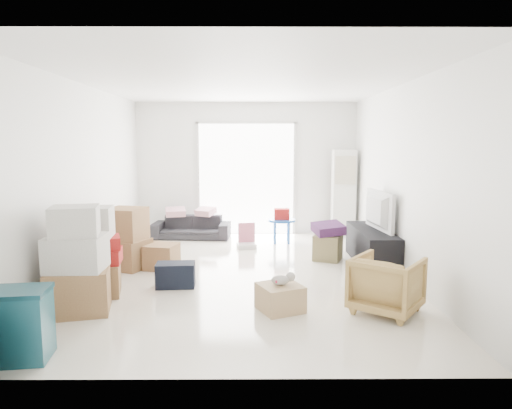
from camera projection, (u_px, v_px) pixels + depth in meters
The scene contains 21 objects.
room_shell at pixel (243, 180), 6.43m from camera, with size 4.98×6.48×3.18m.
sliding_door at pixel (246, 174), 9.40m from camera, with size 2.10×0.04×2.33m.
ac_tower at pixel (343, 194), 9.13m from camera, with size 0.45×0.30×1.75m, color white.
tv_console at pixel (372, 246), 7.14m from camera, with size 0.49×1.62×0.54m, color black.
television at pixel (373, 225), 7.10m from camera, with size 1.05×0.60×0.14m, color black.
sofa at pixel (191, 223), 9.04m from camera, with size 1.52×0.44×0.59m, color #27272C.
pillow_left at pixel (175, 205), 8.97m from camera, with size 0.42×0.33×0.13m, color #BD8A9A.
pillow_right at pixel (205, 206), 9.03m from camera, with size 0.32×0.26×0.11m, color #BD8A9A.
armchair at pixel (387, 282), 5.04m from camera, with size 0.68×0.64×0.70m, color tan.
storage_bins at pixel (16, 325), 3.92m from camera, with size 0.59×0.45×0.63m.
box_stack_a at pixel (77, 266), 5.01m from camera, with size 0.76×0.68×1.19m.
box_stack_b at pixel (96, 257), 5.62m from camera, with size 0.66×0.65×1.10m.
box_stack_c at pixel (126, 239), 6.85m from camera, with size 0.77×0.72×0.91m.
loose_box at pixel (162, 256), 6.86m from camera, with size 0.44×0.44×0.37m, color olive.
duffel_bag at pixel (176, 275), 5.97m from camera, with size 0.50×0.30×0.32m, color black.
ottoman at pixel (328, 247), 7.35m from camera, with size 0.41×0.41×0.41m, color olive.
blanket at pixel (328, 231), 7.32m from camera, with size 0.45×0.45×0.14m, color #492154.
kids_table at pixel (282, 218), 8.61m from camera, with size 0.52×0.52×0.65m.
toy_walker at pixel (247, 241), 8.26m from camera, with size 0.37×0.34×0.44m.
wood_crate at pixel (280, 298), 5.13m from camera, with size 0.44×0.44×0.30m, color tan.
plush_bunny at pixel (283, 279), 5.11m from camera, with size 0.27×0.15×0.14m.
Camera 1 is at (0.14, -6.42, 1.86)m, focal length 32.00 mm.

